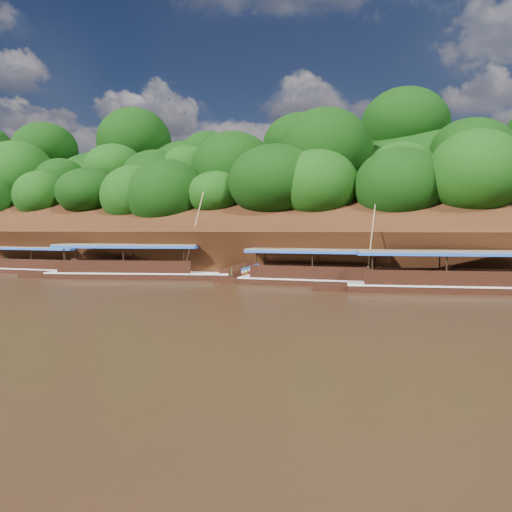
% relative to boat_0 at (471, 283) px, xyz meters
% --- Properties ---
extents(ground, '(160.00, 160.00, 0.00)m').
position_rel_boat_0_xyz_m(ground, '(-10.30, -6.72, -0.59)').
color(ground, black).
rests_on(ground, ground).
extents(riverbank, '(120.00, 30.06, 19.40)m').
position_rel_boat_0_xyz_m(riverbank, '(-10.31, 16.00, 1.30)').
color(riverbank, black).
rests_on(riverbank, ground).
extents(boat_0, '(16.12, 4.69, 7.40)m').
position_rel_boat_0_xyz_m(boat_0, '(0.00, 0.00, 0.00)').
color(boat_0, black).
rests_on(boat_0, ground).
extents(boat_1, '(14.75, 2.70, 6.05)m').
position_rel_boat_0_xyz_m(boat_1, '(-8.52, 1.14, -0.01)').
color(boat_1, black).
rests_on(boat_1, ground).
extents(boat_2, '(17.55, 6.12, 7.38)m').
position_rel_boat_0_xyz_m(boat_2, '(-23.48, 1.47, 0.04)').
color(boat_2, black).
rests_on(boat_2, ground).
extents(boat_3, '(13.33, 2.45, 2.83)m').
position_rel_boat_0_xyz_m(boat_3, '(-34.13, 2.65, -0.05)').
color(boat_3, black).
rests_on(boat_3, ground).
extents(reeds, '(51.16, 2.75, 1.89)m').
position_rel_boat_0_xyz_m(reeds, '(-13.61, 2.84, 0.26)').
color(reeds, '#34691A').
rests_on(reeds, ground).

